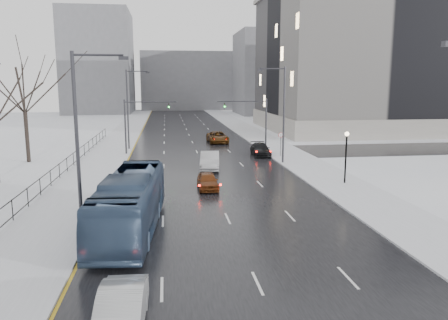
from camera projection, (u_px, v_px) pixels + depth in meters
name	position (u px, v px, depth m)	size (l,w,h in m)	color
road	(192.00, 140.00, 64.28)	(16.00, 150.00, 0.04)	black
cross_road	(197.00, 153.00, 52.56)	(130.00, 10.00, 0.04)	black
sidewalk_left	(119.00, 141.00, 62.90)	(5.00, 150.00, 0.16)	silver
sidewalk_right	(261.00, 139.00, 65.63)	(5.00, 150.00, 0.16)	silver
park_strip	(50.00, 143.00, 61.67)	(14.00, 150.00, 0.12)	white
tree_park_e	(29.00, 163.00, 46.30)	(9.45, 9.45, 13.50)	black
iron_fence	(44.00, 183.00, 33.15)	(0.06, 70.00, 1.30)	black
streetlight_r_mid	(282.00, 110.00, 44.84)	(2.95, 0.25, 10.00)	#2D2D33
streetlight_l_near	(81.00, 135.00, 23.20)	(2.95, 0.25, 10.00)	#2D2D33
streetlight_l_far	(129.00, 105.00, 54.43)	(2.95, 0.25, 10.00)	#2D2D33
lamppost_r_mid	(346.00, 150.00, 35.91)	(0.36, 0.36, 4.28)	black
mast_signal_right	(257.00, 119.00, 52.80)	(6.10, 0.33, 6.50)	#2D2D33
mast_signal_left	(134.00, 120.00, 50.90)	(6.10, 0.33, 6.50)	#2D2D33
no_uturn_sign	(281.00, 137.00, 49.46)	(0.60, 0.06, 2.70)	#2D2D33
civic_building	(381.00, 67.00, 78.59)	(41.00, 31.00, 24.80)	gray
bldg_far_right	(281.00, 73.00, 119.70)	(24.00, 20.00, 22.00)	slate
bldg_far_left	(99.00, 63.00, 122.44)	(18.00, 22.00, 28.00)	slate
bldg_far_center	(189.00, 81.00, 141.33)	(30.00, 18.00, 18.00)	slate
sedan_left_near	(121.00, 311.00, 14.73)	(1.55, 4.44, 1.46)	#9D9FA1
bus	(130.00, 203.00, 24.61)	(2.78, 11.88, 3.31)	#354967
sedan_center_near	(208.00, 181.00, 34.65)	(1.56, 3.88, 1.32)	#612D10
sedan_right_near	(210.00, 160.00, 42.65)	(1.81, 5.20, 1.71)	#A3A3A7
sedan_right_cross	(218.00, 137.00, 61.60)	(2.63, 5.71, 1.59)	#44260B
sedan_right_far	(261.00, 149.00, 50.88)	(1.96, 4.83, 1.40)	black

